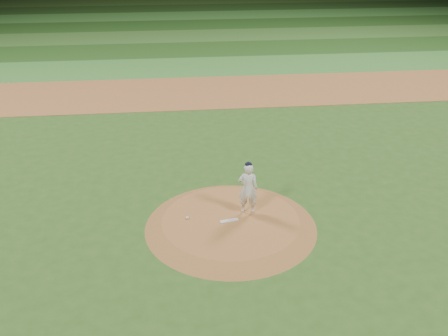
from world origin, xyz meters
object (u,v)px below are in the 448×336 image
at_px(pitchers_mound, 231,223).
at_px(pitching_rubber, 229,221).
at_px(rosin_bag, 187,218).
at_px(pitcher_on_mound, 248,188).

xyz_separation_m(pitchers_mound, pitching_rubber, (-0.06, -0.08, 0.14)).
bearing_deg(rosin_bag, pitchers_mound, -8.74).
distance_m(pitchers_mound, rosin_bag, 1.40).
bearing_deg(rosin_bag, pitching_rubber, -12.50).
height_order(pitchers_mound, rosin_bag, rosin_bag).
height_order(pitchers_mound, pitching_rubber, pitching_rubber).
relative_size(rosin_bag, pitcher_on_mound, 0.06).
height_order(pitchers_mound, pitcher_on_mound, pitcher_on_mound).
bearing_deg(pitchers_mound, pitcher_on_mound, 33.92).
bearing_deg(rosin_bag, pitcher_on_mound, 5.47).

